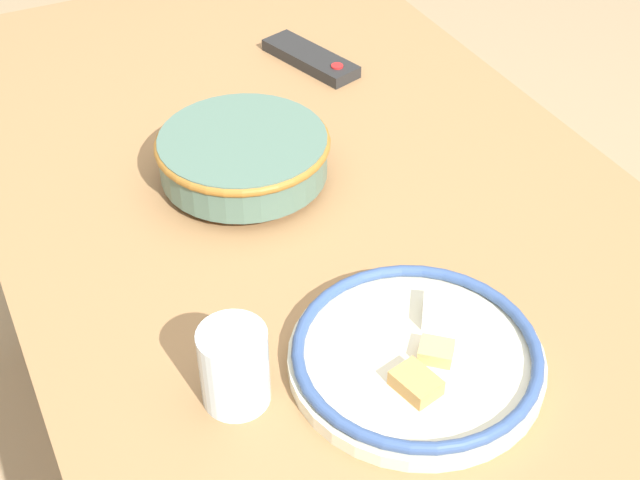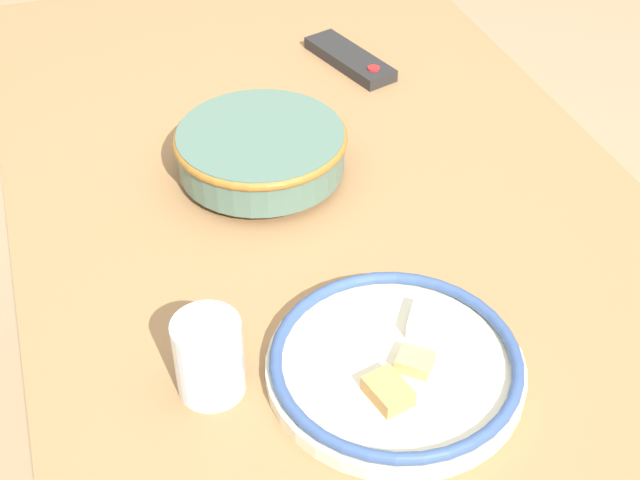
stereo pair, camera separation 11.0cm
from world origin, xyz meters
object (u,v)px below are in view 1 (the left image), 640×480
Objects in this scene: noodle_bowl at (243,155)px; tv_remote at (310,58)px; drinking_glass at (234,367)px; food_plate at (417,356)px.

noodle_bowl is 1.25× the size of tv_remote.
noodle_bowl is 0.40m from drinking_glass.
food_plate is (0.41, 0.04, -0.03)m from noodle_bowl.
drinking_glass reaches higher than tv_remote.
drinking_glass reaches higher than noodle_bowl.
noodle_bowl is at bearing 156.35° from drinking_glass.
tv_remote is 0.74m from drinking_glass.
tv_remote is (-0.67, 0.19, -0.01)m from food_plate.
food_plate is at bearing 5.18° from noodle_bowl.
tv_remote is at bearing 164.07° from food_plate.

